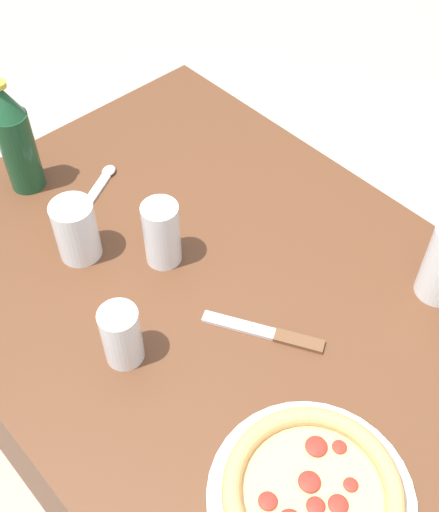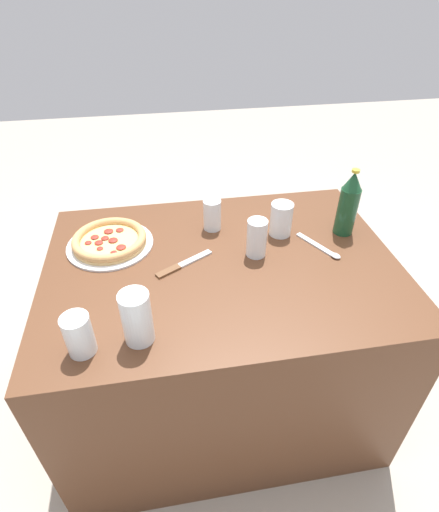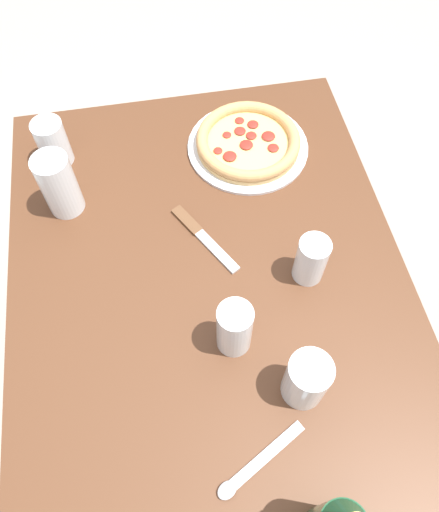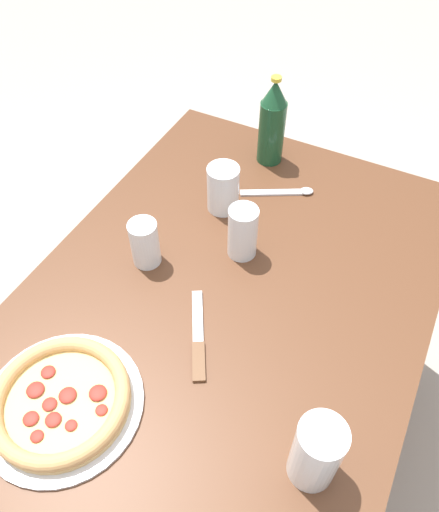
# 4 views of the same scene
# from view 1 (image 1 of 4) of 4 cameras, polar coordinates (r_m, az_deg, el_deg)

# --- Properties ---
(ground_plane) EXTENTS (8.00, 8.00, 0.00)m
(ground_plane) POSITION_cam_1_polar(r_m,az_deg,el_deg) (1.84, -0.16, -17.49)
(ground_plane) COLOR #A89E8E
(table) EXTENTS (1.18, 0.85, 0.76)m
(table) POSITION_cam_1_polar(r_m,az_deg,el_deg) (1.50, -0.19, -11.81)
(table) COLOR #56331E
(table) RESTS_ON ground_plane
(pizza_pepperoni) EXTENTS (0.30, 0.30, 0.04)m
(pizza_pepperoni) POSITION_cam_1_polar(r_m,az_deg,el_deg) (0.98, 8.24, -20.17)
(pizza_pepperoni) COLOR silver
(pizza_pepperoni) RESTS_ON table
(glass_iced_tea) EXTENTS (0.08, 0.08, 0.12)m
(glass_iced_tea) POSITION_cam_1_polar(r_m,az_deg,el_deg) (1.22, -12.59, 2.10)
(glass_iced_tea) COLOR white
(glass_iced_tea) RESTS_ON table
(glass_lemonade) EXTENTS (0.07, 0.07, 0.12)m
(glass_lemonade) POSITION_cam_1_polar(r_m,az_deg,el_deg) (1.06, -8.80, -6.98)
(glass_lemonade) COLOR white
(glass_lemonade) RESTS_ON table
(glass_cola) EXTENTS (0.07, 0.07, 0.14)m
(glass_cola) POSITION_cam_1_polar(r_m,az_deg,el_deg) (1.18, -5.14, 1.89)
(glass_cola) COLOR white
(glass_cola) RESTS_ON table
(beer_bottle) EXTENTS (0.07, 0.07, 0.25)m
(beer_bottle) POSITION_cam_1_polar(r_m,az_deg,el_deg) (1.35, -17.66, 9.84)
(beer_bottle) COLOR #194728
(beer_bottle) RESTS_ON table
(knife) EXTENTS (0.20, 0.13, 0.01)m
(knife) POSITION_cam_1_polar(r_m,az_deg,el_deg) (1.12, 4.37, -6.84)
(knife) COLOR brown
(knife) RESTS_ON table
(spoon) EXTENTS (0.11, 0.18, 0.01)m
(spoon) POSITION_cam_1_polar(r_m,az_deg,el_deg) (1.37, -10.82, 5.90)
(spoon) COLOR silver
(spoon) RESTS_ON table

